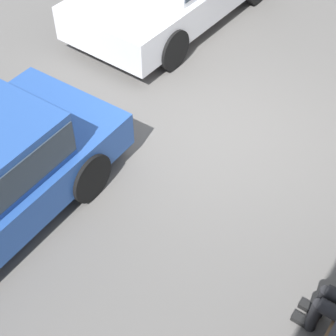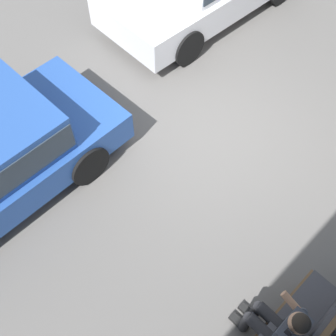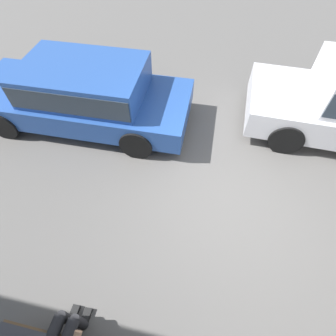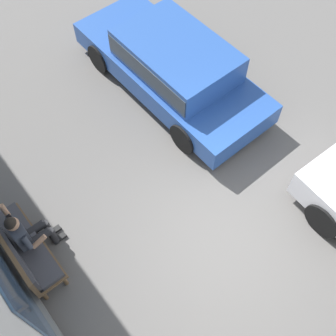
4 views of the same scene
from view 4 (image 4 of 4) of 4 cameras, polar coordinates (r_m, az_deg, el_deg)
The scene contains 4 objects.
ground_plane at distance 7.72m, azimuth 7.43°, elevation -9.40°, with size 60.00×60.00×0.00m, color #565451.
bench at distance 7.40m, azimuth -19.44°, elevation -10.16°, with size 1.71×0.55×0.98m.
person_on_phone at distance 7.32m, azimuth -18.56°, elevation -8.35°, with size 0.73×0.74×1.32m.
parked_car_mid at distance 9.06m, azimuth 0.70°, elevation 13.90°, with size 4.70×1.98×1.37m.
Camera 4 is at (-1.64, 2.60, 7.08)m, focal length 45.00 mm.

